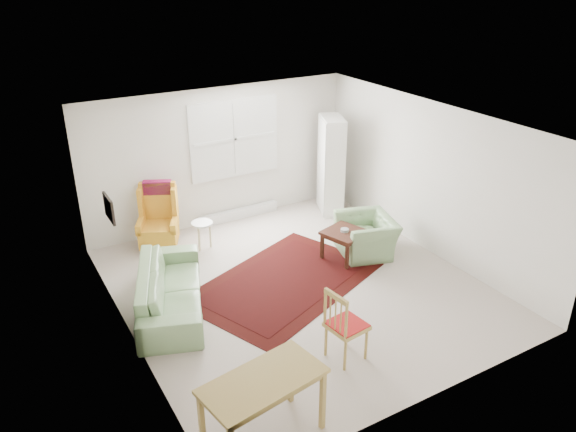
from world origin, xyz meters
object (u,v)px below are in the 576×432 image
coffee_table (344,245)px  desk (264,410)px  sofa (170,281)px  cabinet (331,166)px  stool (203,235)px  armchair (367,232)px  wingback_chair (157,218)px  desk_chair (347,324)px

coffee_table → desk: desk is taller
sofa → coffee_table: size_ratio=3.52×
cabinet → desk: (-3.82, -4.44, -0.54)m
coffee_table → stool: 2.39m
desk → cabinet: bearing=49.3°
coffee_table → desk: size_ratio=0.49×
armchair → coffee_table: (-0.44, 0.02, -0.13)m
sofa → armchair: sofa is taller
wingback_chair → desk: (-0.45, -4.62, -0.16)m
armchair → desk_chair: desk_chair is taller
desk_chair → sofa: bearing=27.8°
wingback_chair → coffee_table: bearing=-11.4°
desk → desk_chair: bearing=23.8°
stool → cabinet: bearing=4.1°
sofa → desk_chair: (1.49, -2.12, 0.06)m
wingback_chair → desk: 4.65m
sofa → desk_chair: size_ratio=2.17×
armchair → cabinet: (0.45, 1.73, 0.55)m
cabinet → desk_chair: 4.47m
coffee_table → desk_chair: 2.54m
coffee_table → desk_chair: bearing=-124.9°
armchair → stool: 2.75m
cabinet → desk: 5.88m
stool → cabinet: (2.74, 0.20, 0.69)m
wingback_chair → stool: (0.63, -0.38, -0.31)m
coffee_table → desk: (-2.93, -2.73, 0.14)m
sofa → desk: size_ratio=1.73×
sofa → cabinet: cabinet is taller
cabinet → desk_chair: bearing=-99.5°
sofa → cabinet: size_ratio=1.15×
coffee_table → desk_chair: (-1.45, -2.07, 0.24)m
desk_chair → coffee_table: bearing=-42.1°
sofa → cabinet: 4.20m
sofa → coffee_table: bearing=-70.8°
armchair → cabinet: bearing=-178.9°
sofa → cabinet: (3.82, 1.67, 0.50)m
sofa → desk_chair: bearing=-124.9°
wingback_chair → coffee_table: size_ratio=1.83×
wingback_chair → desk: size_ratio=0.90×
armchair → desk: 4.32m
coffee_table → cabinet: 2.04m
sofa → coffee_table: 2.94m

